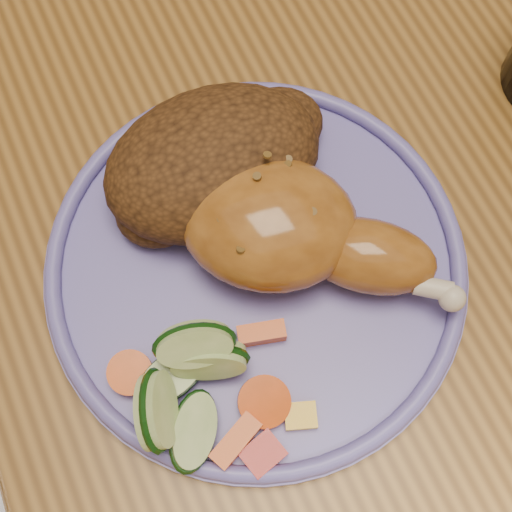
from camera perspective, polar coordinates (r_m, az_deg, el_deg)
name	(u,v)px	position (r m, az deg, el deg)	size (l,w,h in m)	color
ground	(283,365)	(1.19, 2.20, -8.69)	(4.00, 4.00, 0.00)	brown
dining_table	(314,193)	(0.55, 4.70, 5.09)	(0.90, 1.40, 0.75)	brown
plate	(256,268)	(0.43, 0.00, -0.95)	(0.26, 0.26, 0.01)	#665DB4
plate_rim	(256,262)	(0.42, 0.00, -0.46)	(0.25, 0.25, 0.01)	#665DB4
chicken_leg	(293,231)	(0.41, 3.00, 2.00)	(0.15, 0.15, 0.05)	#A46322
rice_pilaf	(216,161)	(0.43, -3.18, 7.58)	(0.14, 0.10, 0.06)	#4A2B12
vegetable_pile	(194,387)	(0.40, -5.00, -10.40)	(0.11, 0.10, 0.05)	#A50A05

